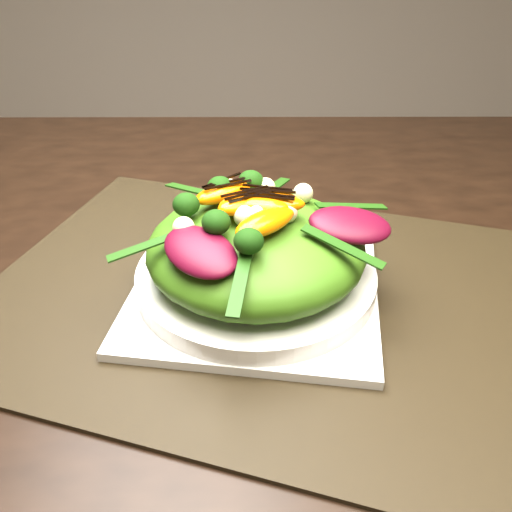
{
  "coord_description": "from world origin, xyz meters",
  "views": [
    {
      "loc": [
        -0.14,
        -0.55,
        1.09
      ],
      "look_at": [
        -0.13,
        -0.1,
        0.8
      ],
      "focal_mm": 38.0,
      "sensor_mm": 36.0,
      "label": 1
    }
  ],
  "objects_px": {
    "placemat": "(256,292)",
    "orange_segment": "(240,200)",
    "plate_base": "(256,286)",
    "lettuce_mound": "(256,248)",
    "salad_bowl": "(256,276)",
    "dining_table": "(366,255)"
  },
  "relations": [
    {
      "from": "dining_table",
      "to": "salad_bowl",
      "type": "distance_m",
      "value": 0.18
    },
    {
      "from": "placemat",
      "to": "lettuce_mound",
      "type": "xyz_separation_m",
      "value": [
        0.0,
        0.0,
        0.05
      ]
    },
    {
      "from": "dining_table",
      "to": "orange_segment",
      "type": "distance_m",
      "value": 0.21
    },
    {
      "from": "placemat",
      "to": "salad_bowl",
      "type": "relative_size",
      "value": 2.26
    },
    {
      "from": "lettuce_mound",
      "to": "orange_segment",
      "type": "relative_size",
      "value": 3.19
    },
    {
      "from": "placemat",
      "to": "lettuce_mound",
      "type": "bearing_deg",
      "value": 90.0
    },
    {
      "from": "dining_table",
      "to": "lettuce_mound",
      "type": "xyz_separation_m",
      "value": [
        -0.13,
        -0.1,
        0.08
      ]
    },
    {
      "from": "plate_base",
      "to": "lettuce_mound",
      "type": "xyz_separation_m",
      "value": [
        0.0,
        0.0,
        0.05
      ]
    },
    {
      "from": "plate_base",
      "to": "lettuce_mound",
      "type": "distance_m",
      "value": 0.05
    },
    {
      "from": "lettuce_mound",
      "to": "orange_segment",
      "type": "bearing_deg",
      "value": 134.23
    },
    {
      "from": "plate_base",
      "to": "lettuce_mound",
      "type": "relative_size",
      "value": 1.13
    },
    {
      "from": "dining_table",
      "to": "placemat",
      "type": "bearing_deg",
      "value": -142.17
    },
    {
      "from": "salad_bowl",
      "to": "placemat",
      "type": "bearing_deg",
      "value": -90.0
    },
    {
      "from": "salad_bowl",
      "to": "lettuce_mound",
      "type": "relative_size",
      "value": 1.12
    },
    {
      "from": "placemat",
      "to": "dining_table",
      "type": "bearing_deg",
      "value": 37.83
    },
    {
      "from": "dining_table",
      "to": "placemat",
      "type": "xyz_separation_m",
      "value": [
        -0.13,
        -0.1,
        0.02
      ]
    },
    {
      "from": "placemat",
      "to": "orange_segment",
      "type": "relative_size",
      "value": 8.08
    },
    {
      "from": "placemat",
      "to": "orange_segment",
      "type": "xyz_separation_m",
      "value": [
        -0.02,
        0.02,
        0.1
      ]
    },
    {
      "from": "salad_bowl",
      "to": "orange_segment",
      "type": "distance_m",
      "value": 0.08
    },
    {
      "from": "lettuce_mound",
      "to": "salad_bowl",
      "type": "bearing_deg",
      "value": 90.0
    },
    {
      "from": "placemat",
      "to": "lettuce_mound",
      "type": "distance_m",
      "value": 0.05
    },
    {
      "from": "dining_table",
      "to": "plate_base",
      "type": "distance_m",
      "value": 0.17
    }
  ]
}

